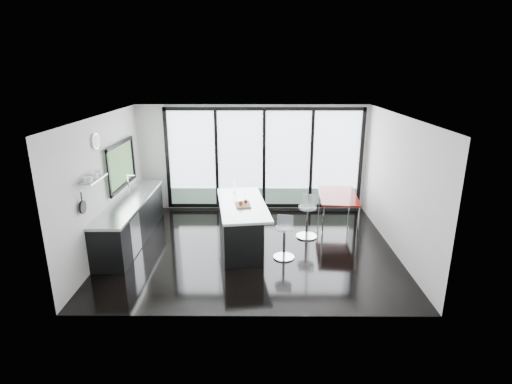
{
  "coord_description": "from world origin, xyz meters",
  "views": [
    {
      "loc": [
        0.14,
        -7.84,
        3.7
      ],
      "look_at": [
        0.1,
        0.3,
        1.15
      ],
      "focal_mm": 28.0,
      "sensor_mm": 36.0,
      "label": 1
    }
  ],
  "objects_px": {
    "island": "(239,223)",
    "bar_stool_near": "(284,242)",
    "bar_stool_far": "(307,222)",
    "red_table": "(337,211)"
  },
  "relations": [
    {
      "from": "bar_stool_near",
      "to": "bar_stool_far",
      "type": "bearing_deg",
      "value": 69.38
    },
    {
      "from": "island",
      "to": "bar_stool_near",
      "type": "relative_size",
      "value": 3.57
    },
    {
      "from": "bar_stool_far",
      "to": "island",
      "type": "bearing_deg",
      "value": -149.24
    },
    {
      "from": "island",
      "to": "bar_stool_far",
      "type": "distance_m",
      "value": 1.56
    },
    {
      "from": "bar_stool_far",
      "to": "red_table",
      "type": "xyz_separation_m",
      "value": [
        0.79,
        0.61,
        0.03
      ]
    },
    {
      "from": "bar_stool_far",
      "to": "red_table",
      "type": "bearing_deg",
      "value": 54.65
    },
    {
      "from": "island",
      "to": "bar_stool_far",
      "type": "bearing_deg",
      "value": 13.57
    },
    {
      "from": "bar_stool_near",
      "to": "bar_stool_far",
      "type": "relative_size",
      "value": 0.9
    },
    {
      "from": "island",
      "to": "red_table",
      "type": "relative_size",
      "value": 1.58
    },
    {
      "from": "island",
      "to": "bar_stool_near",
      "type": "distance_m",
      "value": 1.17
    }
  ]
}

